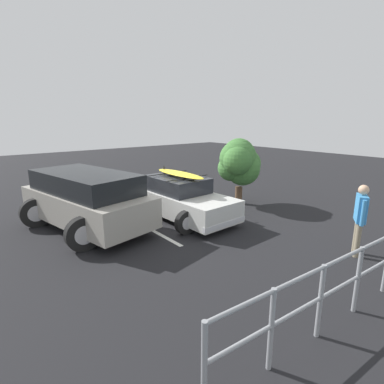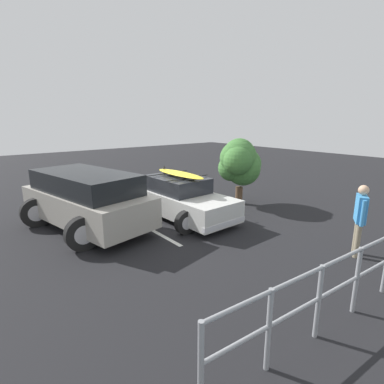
# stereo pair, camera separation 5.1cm
# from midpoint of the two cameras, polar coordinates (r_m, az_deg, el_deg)

# --- Properties ---
(ground_plane) EXTENTS (44.00, 44.00, 0.02)m
(ground_plane) POSITION_cam_midpoint_polar(r_m,az_deg,el_deg) (10.03, -5.32, -4.39)
(ground_plane) COLOR black
(ground_plane) RESTS_ON ground
(parking_stripe) EXTENTS (0.12, 3.75, 0.00)m
(parking_stripe) POSITION_cam_midpoint_polar(r_m,az_deg,el_deg) (9.11, -8.94, -6.36)
(parking_stripe) COLOR silver
(parking_stripe) RESTS_ON ground
(sedan_car) EXTENTS (2.34, 4.09, 1.59)m
(sedan_car) POSITION_cam_midpoint_polar(r_m,az_deg,el_deg) (9.64, -2.20, -1.13)
(sedan_car) COLOR silver
(sedan_car) RESTS_ON ground
(suv_car) EXTENTS (3.17, 4.64, 1.66)m
(suv_car) POSITION_cam_midpoint_polar(r_m,az_deg,el_deg) (9.10, -19.35, -1.25)
(suv_car) COLOR #9E998E
(suv_car) RESTS_ON ground
(person_bystander) EXTENTS (0.57, 0.41, 1.69)m
(person_bystander) POSITION_cam_midpoint_polar(r_m,az_deg,el_deg) (7.81, 29.55, -3.69)
(person_bystander) COLOR gray
(person_bystander) RESTS_ON ground
(railing_fence) EXTENTS (7.32, 0.58, 1.15)m
(railing_fence) POSITION_cam_midpoint_polar(r_m,az_deg,el_deg) (6.09, 31.52, -11.51)
(railing_fence) COLOR gray
(railing_fence) RESTS_ON ground
(bush_near_left) EXTENTS (1.89, 1.49, 2.43)m
(bush_near_left) POSITION_cam_midpoint_polar(r_m,az_deg,el_deg) (11.02, 9.23, 5.80)
(bush_near_left) COLOR brown
(bush_near_left) RESTS_ON ground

